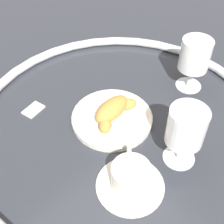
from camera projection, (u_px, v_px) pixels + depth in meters
ground_plane at (120, 123)px, 0.72m from camera, size 2.20×2.20×0.00m
table_chrome_rim at (120, 120)px, 0.71m from camera, size 0.70×0.70×0.02m
pastry_plate at (112, 118)px, 0.72m from camera, size 0.19×0.19×0.02m
croissant_large at (113, 110)px, 0.70m from camera, size 0.14×0.07×0.04m
coffee_cup_near at (131, 178)px, 0.59m from camera, size 0.14×0.14×0.06m
juice_glass_left at (186, 129)px, 0.59m from camera, size 0.08×0.08×0.14m
juice_glass_right at (195, 57)px, 0.75m from camera, size 0.08×0.08×0.14m
sugar_packet at (33, 109)px, 0.75m from camera, size 0.05×0.04×0.01m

